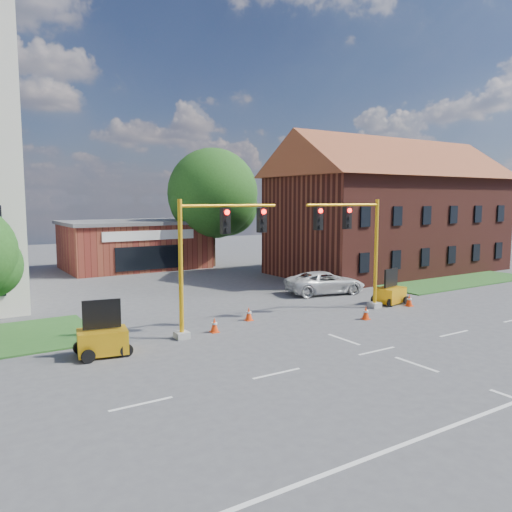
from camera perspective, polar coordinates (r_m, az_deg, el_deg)
name	(u,v)px	position (r m, az deg, el deg)	size (l,w,h in m)	color
ground	(377,351)	(21.39, 13.65, -10.50)	(120.00, 120.00, 0.00)	#454548
grass_verge_ne	(459,282)	(40.63, 22.23, -2.72)	(14.00, 4.00, 0.08)	#255620
lane_markings	(438,372)	(19.54, 20.13, -12.34)	(60.00, 36.00, 0.01)	silver
brick_shop	(134,244)	(46.71, -13.73, 1.33)	(12.40, 8.40, 4.30)	maroon
townhouse_row	(391,203)	(44.56, 15.18, 5.91)	(21.00, 11.00, 11.50)	#542119
tree_large	(216,197)	(46.60, -4.56, 6.79)	(8.70, 8.28, 10.89)	#321E12
signal_mast_west	(214,249)	(22.80, -4.84, 0.76)	(5.30, 0.60, 6.20)	gray
signal_mast_east	(355,241)	(27.90, 11.24, 1.70)	(5.30, 0.60, 6.20)	gray
trailer_west	(103,339)	(20.95, -17.14, -9.05)	(2.09, 1.58, 2.15)	yellow
trailer_east	(391,293)	(30.82, 15.12, -4.14)	(1.98, 1.55, 2.01)	yellow
cone_a	(214,325)	(23.59, -4.77, -7.89)	(0.40, 0.40, 0.70)	#F93D0D
cone_b	(249,314)	(25.75, -0.83, -6.64)	(0.40, 0.40, 0.70)	#F93D0D
cone_c	(366,313)	(26.60, 12.44, -6.37)	(0.40, 0.40, 0.70)	#F93D0D
cone_d	(409,300)	(30.48, 17.11, -4.87)	(0.40, 0.40, 0.70)	#F93D0D
pickup_white	(325,283)	(33.28, 7.92, -3.02)	(2.44, 5.28, 1.47)	silver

